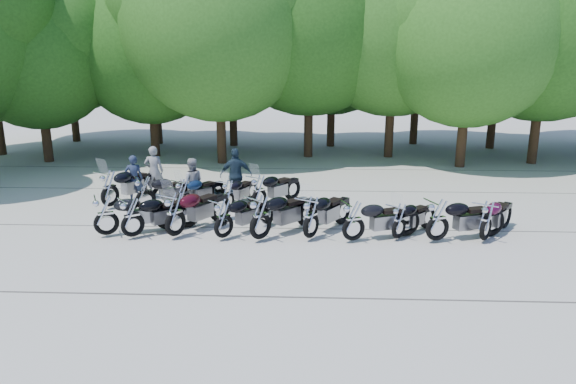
{
  "coord_description": "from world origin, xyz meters",
  "views": [
    {
      "loc": [
        0.61,
        -12.76,
        4.77
      ],
      "look_at": [
        0.0,
        1.5,
        1.1
      ],
      "focal_mm": 32.0,
      "sensor_mm": 36.0,
      "label": 1
    }
  ],
  "objects_px": {
    "rider_3": "(154,171)",
    "motorcycle_2": "(175,213)",
    "motorcycle_3": "(224,217)",
    "motorcycle_10": "(109,187)",
    "rider_0": "(134,178)",
    "motorcycle_8": "(438,219)",
    "motorcycle_6": "(354,220)",
    "rider_2": "(236,175)",
    "motorcycle_0": "(106,214)",
    "motorcycle_9": "(486,220)",
    "motorcycle_5": "(311,216)",
    "motorcycle_4": "(260,216)",
    "motorcycle_7": "(399,220)",
    "rider_1": "(192,182)",
    "motorcycle_12": "(183,193)",
    "motorcycle_11": "(145,192)",
    "motorcycle_1": "(132,216)",
    "motorcycle_13": "(228,194)",
    "motorcycle_14": "(259,191)"
  },
  "relations": [
    {
      "from": "rider_0",
      "to": "motorcycle_13",
      "type": "bearing_deg",
      "value": 149.7
    },
    {
      "from": "motorcycle_2",
      "to": "motorcycle_11",
      "type": "distance_m",
      "value": 3.02
    },
    {
      "from": "motorcycle_6",
      "to": "motorcycle_8",
      "type": "height_order",
      "value": "motorcycle_8"
    },
    {
      "from": "motorcycle_0",
      "to": "motorcycle_2",
      "type": "relative_size",
      "value": 0.93
    },
    {
      "from": "motorcycle_4",
      "to": "motorcycle_14",
      "type": "bearing_deg",
      "value": -40.31
    },
    {
      "from": "motorcycle_9",
      "to": "motorcycle_14",
      "type": "distance_m",
      "value": 6.95
    },
    {
      "from": "motorcycle_11",
      "to": "rider_3",
      "type": "xyz_separation_m",
      "value": [
        -0.28,
        1.95,
        0.26
      ]
    },
    {
      "from": "motorcycle_5",
      "to": "motorcycle_8",
      "type": "distance_m",
      "value": 3.38
    },
    {
      "from": "motorcycle_6",
      "to": "motorcycle_11",
      "type": "bearing_deg",
      "value": 45.62
    },
    {
      "from": "motorcycle_4",
      "to": "rider_3",
      "type": "height_order",
      "value": "rider_3"
    },
    {
      "from": "rider_3",
      "to": "motorcycle_2",
      "type": "bearing_deg",
      "value": 103.34
    },
    {
      "from": "motorcycle_12",
      "to": "motorcycle_4",
      "type": "bearing_deg",
      "value": 170.59
    },
    {
      "from": "motorcycle_0",
      "to": "motorcycle_14",
      "type": "distance_m",
      "value": 4.85
    },
    {
      "from": "motorcycle_12",
      "to": "rider_3",
      "type": "relative_size",
      "value": 1.15
    },
    {
      "from": "motorcycle_4",
      "to": "motorcycle_5",
      "type": "bearing_deg",
      "value": -129.64
    },
    {
      "from": "motorcycle_6",
      "to": "motorcycle_11",
      "type": "relative_size",
      "value": 0.99
    },
    {
      "from": "motorcycle_9",
      "to": "rider_3",
      "type": "bearing_deg",
      "value": 14.03
    },
    {
      "from": "motorcycle_1",
      "to": "motorcycle_4",
      "type": "bearing_deg",
      "value": -130.78
    },
    {
      "from": "rider_2",
      "to": "rider_3",
      "type": "distance_m",
      "value": 3.13
    },
    {
      "from": "motorcycle_1",
      "to": "rider_3",
      "type": "height_order",
      "value": "rider_3"
    },
    {
      "from": "motorcycle_3",
      "to": "motorcycle_10",
      "type": "xyz_separation_m",
      "value": [
        -4.26,
        2.9,
        0.08
      ]
    },
    {
      "from": "motorcycle_2",
      "to": "rider_2",
      "type": "distance_m",
      "value": 3.99
    },
    {
      "from": "motorcycle_2",
      "to": "motorcycle_5",
      "type": "bearing_deg",
      "value": -148.39
    },
    {
      "from": "motorcycle_7",
      "to": "rider_1",
      "type": "distance_m",
      "value": 7.1
    },
    {
      "from": "rider_0",
      "to": "rider_2",
      "type": "height_order",
      "value": "rider_2"
    },
    {
      "from": "motorcycle_13",
      "to": "motorcycle_10",
      "type": "bearing_deg",
      "value": 22.58
    },
    {
      "from": "motorcycle_1",
      "to": "motorcycle_10",
      "type": "relative_size",
      "value": 0.92
    },
    {
      "from": "motorcycle_1",
      "to": "motorcycle_10",
      "type": "xyz_separation_m",
      "value": [
        -1.76,
        2.93,
        0.06
      ]
    },
    {
      "from": "motorcycle_7",
      "to": "rider_3",
      "type": "distance_m",
      "value": 9.15
    },
    {
      "from": "motorcycle_10",
      "to": "motorcycle_12",
      "type": "height_order",
      "value": "motorcycle_10"
    },
    {
      "from": "motorcycle_10",
      "to": "motorcycle_1",
      "type": "bearing_deg",
      "value": 149.1
    },
    {
      "from": "motorcycle_3",
      "to": "motorcycle_5",
      "type": "xyz_separation_m",
      "value": [
        2.37,
        0.08,
        0.05
      ]
    },
    {
      "from": "motorcycle_6",
      "to": "rider_2",
      "type": "bearing_deg",
      "value": 21.21
    },
    {
      "from": "motorcycle_6",
      "to": "motorcycle_0",
      "type": "bearing_deg",
      "value": 66.85
    },
    {
      "from": "rider_3",
      "to": "motorcycle_8",
      "type": "bearing_deg",
      "value": 143.43
    },
    {
      "from": "motorcycle_6",
      "to": "motorcycle_13",
      "type": "relative_size",
      "value": 1.12
    },
    {
      "from": "motorcycle_9",
      "to": "rider_0",
      "type": "bearing_deg",
      "value": 18.56
    },
    {
      "from": "motorcycle_7",
      "to": "motorcycle_11",
      "type": "xyz_separation_m",
      "value": [
        -7.74,
        2.43,
        0.08
      ]
    },
    {
      "from": "rider_0",
      "to": "motorcycle_8",
      "type": "bearing_deg",
      "value": 144.41
    },
    {
      "from": "motorcycle_10",
      "to": "rider_1",
      "type": "bearing_deg",
      "value": -143.18
    },
    {
      "from": "motorcycle_1",
      "to": "rider_2",
      "type": "height_order",
      "value": "rider_2"
    },
    {
      "from": "motorcycle_4",
      "to": "motorcycle_8",
      "type": "xyz_separation_m",
      "value": [
        4.74,
        0.08,
        -0.04
      ]
    },
    {
      "from": "rider_0",
      "to": "motorcycle_3",
      "type": "bearing_deg",
      "value": 120.73
    },
    {
      "from": "motorcycle_10",
      "to": "motorcycle_12",
      "type": "bearing_deg",
      "value": -156.61
    },
    {
      "from": "motorcycle_3",
      "to": "motorcycle_5",
      "type": "relative_size",
      "value": 0.93
    },
    {
      "from": "motorcycle_0",
      "to": "motorcycle_6",
      "type": "bearing_deg",
      "value": -116.83
    },
    {
      "from": "motorcycle_12",
      "to": "motorcycle_14",
      "type": "distance_m",
      "value": 2.45
    },
    {
      "from": "motorcycle_5",
      "to": "motorcycle_9",
      "type": "height_order",
      "value": "motorcycle_5"
    },
    {
      "from": "motorcycle_1",
      "to": "motorcycle_8",
      "type": "xyz_separation_m",
      "value": [
        8.26,
        0.03,
        0.02
      ]
    },
    {
      "from": "motorcycle_9",
      "to": "motorcycle_10",
      "type": "relative_size",
      "value": 0.89
    }
  ]
}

